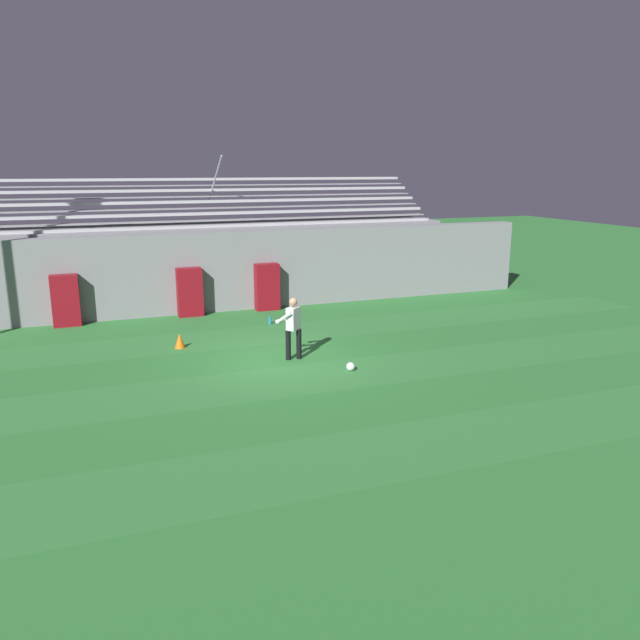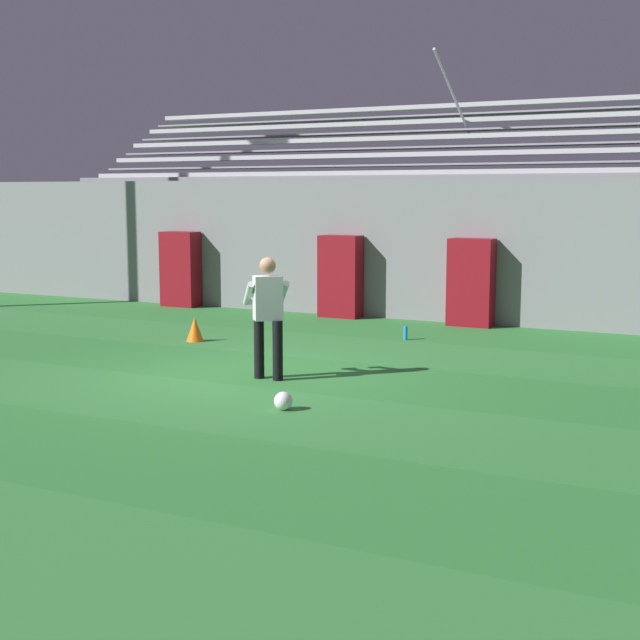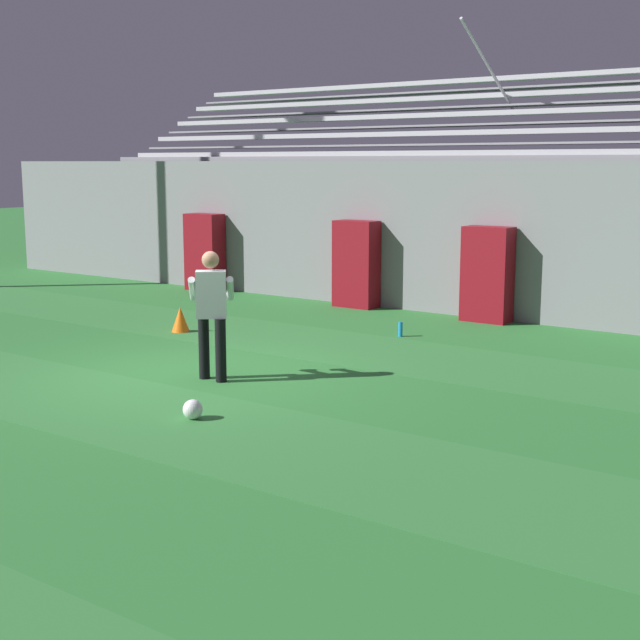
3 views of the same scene
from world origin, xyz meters
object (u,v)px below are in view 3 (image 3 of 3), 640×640
object	(u,v)px
soccer_ball	(193,409)
traffic_cone	(180,319)
goalkeeper	(211,307)
padding_pillar_gate_left	(356,264)
water_bottle	(400,329)
padding_pillar_far_left	(205,252)
padding_pillar_gate_right	(487,274)

from	to	relation	value
soccer_ball	traffic_cone	size ratio (longest dim) A/B	0.52
soccer_ball	goalkeeper	bearing A→B (deg)	125.51
goalkeeper	soccer_ball	world-z (taller)	goalkeeper
padding_pillar_gate_left	goalkeeper	world-z (taller)	padding_pillar_gate_left
soccer_ball	water_bottle	xyz separation A→B (m)	(-0.55, 5.39, 0.01)
padding_pillar_far_left	goalkeeper	xyz separation A→B (m)	(5.71, -6.01, 0.12)
traffic_cone	water_bottle	bearing A→B (deg)	29.22
padding_pillar_gate_left	traffic_cone	xyz separation A→B (m)	(-0.94, -3.86, -0.63)
padding_pillar_far_left	traffic_cone	distance (m)	4.95
traffic_cone	goalkeeper	bearing A→B (deg)	-38.63
soccer_ball	water_bottle	size ratio (longest dim) A/B	0.92
padding_pillar_far_left	goalkeeper	world-z (taller)	padding_pillar_far_left
padding_pillar_gate_right	soccer_ball	distance (m)	7.51
goalkeeper	traffic_cone	bearing A→B (deg)	141.37
padding_pillar_gate_right	water_bottle	xyz separation A→B (m)	(-0.52, -2.09, -0.72)
soccer_ball	traffic_cone	world-z (taller)	traffic_cone
padding_pillar_gate_right	traffic_cone	xyz separation A→B (m)	(-3.69, -3.86, -0.63)
padding_pillar_far_left	water_bottle	xyz separation A→B (m)	(6.20, -2.09, -0.72)
padding_pillar_gate_right	padding_pillar_far_left	size ratio (longest dim) A/B	1.00
soccer_ball	padding_pillar_gate_left	bearing A→B (deg)	110.49
padding_pillar_gate_right	traffic_cone	bearing A→B (deg)	-133.72
padding_pillar_gate_left	padding_pillar_far_left	size ratio (longest dim) A/B	1.00
padding_pillar_far_left	water_bottle	size ratio (longest dim) A/B	6.97
soccer_ball	padding_pillar_gate_right	bearing A→B (deg)	90.29
goalkeeper	traffic_cone	xyz separation A→B (m)	(-2.69, 2.15, -0.74)
padding_pillar_gate_left	padding_pillar_gate_right	size ratio (longest dim) A/B	1.00
padding_pillar_gate_left	traffic_cone	world-z (taller)	padding_pillar_gate_left
padding_pillar_far_left	soccer_ball	distance (m)	10.10
padding_pillar_far_left	traffic_cone	bearing A→B (deg)	-51.88
padding_pillar_far_left	soccer_ball	world-z (taller)	padding_pillar_far_left
water_bottle	padding_pillar_gate_left	bearing A→B (deg)	137.00
padding_pillar_gate_left	padding_pillar_gate_right	world-z (taller)	same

